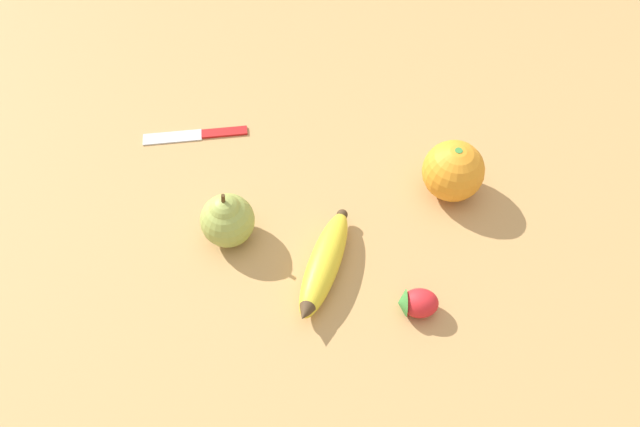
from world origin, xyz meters
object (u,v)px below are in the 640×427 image
at_px(banana, 324,264).
at_px(strawberry, 417,303).
at_px(pear, 227,219).
at_px(paring_knife, 199,134).
at_px(orange, 453,171).

distance_m(banana, strawberry, 0.13).
xyz_separation_m(banana, pear, (0.07, 0.12, 0.02)).
height_order(pear, paring_knife, pear).
bearing_deg(orange, pear, 95.86).
relative_size(banana, pear, 1.87).
height_order(orange, strawberry, orange).
distance_m(pear, strawberry, 0.27).
height_order(banana, strawberry, banana).
height_order(pear, strawberry, pear).
bearing_deg(pear, orange, -84.14).
xyz_separation_m(banana, orange, (0.11, -0.20, 0.02)).
bearing_deg(paring_knife, pear, -167.99).
distance_m(banana, paring_knife, 0.31).
distance_m(banana, orange, 0.22).
bearing_deg(orange, paring_knife, 65.42).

